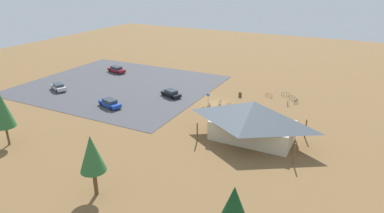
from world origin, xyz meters
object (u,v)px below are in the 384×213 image
at_px(bicycle_white_edge_south, 220,104).
at_px(pine_west, 2,109).
at_px(bicycle_orange_edge_north, 269,95).
at_px(car_silver_far_end, 58,87).
at_px(bicycle_yellow_yard_right, 215,111).
at_px(pine_far_east, 92,154).
at_px(lot_sign, 208,97).
at_px(car_maroon_aisle_side, 116,69).
at_px(bicycle_purple_mid_cluster, 293,98).
at_px(bicycle_teal_yard_left, 238,108).
at_px(trash_bin, 240,94).
at_px(car_black_back_corner, 171,93).
at_px(bicycle_blue_lone_east, 288,104).
at_px(bicycle_orange_back_row, 230,105).
at_px(bicycle_green_lone_west, 206,109).
at_px(visitor_at_bikes, 260,108).
at_px(bicycle_red_front_row, 210,106).
at_px(car_blue_front_row, 110,103).
at_px(bicycle_silver_yard_center, 285,94).
at_px(pine_midwest, 234,206).
at_px(bike_pavilion, 253,118).
at_px(bicycle_black_yard_front, 296,101).

bearing_deg(bicycle_white_edge_south, pine_west, 53.00).
bearing_deg(bicycle_orange_edge_north, car_silver_far_end, 21.51).
height_order(bicycle_yellow_yard_right, car_silver_far_end, car_silver_far_end).
bearing_deg(pine_far_east, car_silver_far_end, -37.20).
bearing_deg(lot_sign, car_maroon_aisle_side, -18.53).
xyz_separation_m(bicycle_purple_mid_cluster, bicycle_teal_yard_left, (7.51, 9.20, -0.02)).
height_order(trash_bin, car_black_back_corner, car_black_back_corner).
relative_size(bicycle_teal_yard_left, bicycle_white_edge_south, 0.79).
xyz_separation_m(bicycle_blue_lone_east, bicycle_yellow_yard_right, (10.14, 9.33, 0.02)).
bearing_deg(bicycle_teal_yard_left, bicycle_white_edge_south, -5.50).
bearing_deg(bicycle_yellow_yard_right, lot_sign, -48.66).
xyz_separation_m(pine_west, bicycle_yellow_yard_right, (-21.13, -23.24, -4.95)).
bearing_deg(car_black_back_corner, bicycle_blue_lone_east, -165.37).
bearing_deg(car_black_back_corner, bicycle_orange_back_row, 179.80).
xyz_separation_m(bicycle_green_lone_west, visitor_at_bikes, (-8.50, -3.59, 0.49)).
bearing_deg(pine_far_east, bicycle_red_front_row, -91.03).
relative_size(bicycle_purple_mid_cluster, car_black_back_corner, 0.34).
height_order(trash_bin, bicycle_yellow_yard_right, trash_bin).
xyz_separation_m(car_blue_front_row, visitor_at_bikes, (-24.49, -9.52, 0.14)).
relative_size(bicycle_blue_lone_east, car_black_back_corner, 0.37).
height_order(bicycle_purple_mid_cluster, car_silver_far_end, car_silver_far_end).
height_order(bicycle_white_edge_south, bicycle_orange_back_row, bicycle_white_edge_south).
distance_m(bicycle_silver_yard_center, car_maroon_aisle_side, 39.90).
xyz_separation_m(bicycle_purple_mid_cluster, bicycle_red_front_row, (12.37, 10.61, -0.02)).
xyz_separation_m(bicycle_red_front_row, car_black_back_corner, (8.94, -1.84, 0.34)).
height_order(bicycle_green_lone_west, car_maroon_aisle_side, car_maroon_aisle_side).
distance_m(lot_sign, bicycle_red_front_row, 1.81).
bearing_deg(car_silver_far_end, bicycle_purple_mid_cluster, -160.10).
bearing_deg(bicycle_teal_yard_left, pine_midwest, 108.68).
height_order(bicycle_green_lone_west, bicycle_white_edge_south, bicycle_green_lone_west).
xyz_separation_m(bicycle_teal_yard_left, car_blue_front_row, (20.80, 9.11, 0.38)).
distance_m(pine_far_east, bicycle_white_edge_south, 30.65).
bearing_deg(bicycle_yellow_yard_right, car_black_back_corner, -19.32).
relative_size(pine_far_east, car_black_back_corner, 1.53).
xyz_separation_m(bike_pavilion, car_silver_far_end, (41.62, -3.22, -2.54)).
height_order(pine_west, bicycle_orange_back_row, pine_west).
xyz_separation_m(bicycle_blue_lone_east, car_blue_front_row, (28.07, 15.05, 0.38)).
bearing_deg(pine_far_east, visitor_at_bikes, -106.63).
bearing_deg(visitor_at_bikes, pine_midwest, 102.00).
xyz_separation_m(bicycle_orange_edge_north, visitor_at_bikes, (-0.65, 8.43, 0.54)).
height_order(bicycle_orange_edge_north, bicycle_blue_lone_east, bicycle_blue_lone_east).
distance_m(pine_west, bicycle_black_yard_front, 47.53).
bearing_deg(bicycle_red_front_row, lot_sign, -55.57).
relative_size(pine_midwest, bicycle_orange_edge_north, 3.79).
distance_m(lot_sign, pine_midwest, 33.92).
xyz_separation_m(bike_pavilion, pine_midwest, (-4.65, 20.25, 0.71)).
xyz_separation_m(lot_sign, car_maroon_aisle_side, (28.40, -9.52, -0.63)).
bearing_deg(visitor_at_bikes, bicycle_blue_lone_east, -122.95).
distance_m(pine_far_east, car_black_back_corner, 31.78).
distance_m(lot_sign, car_black_back_corner, 8.16).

